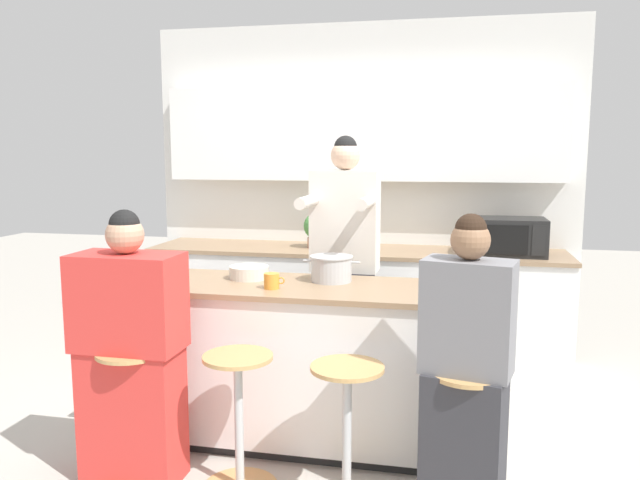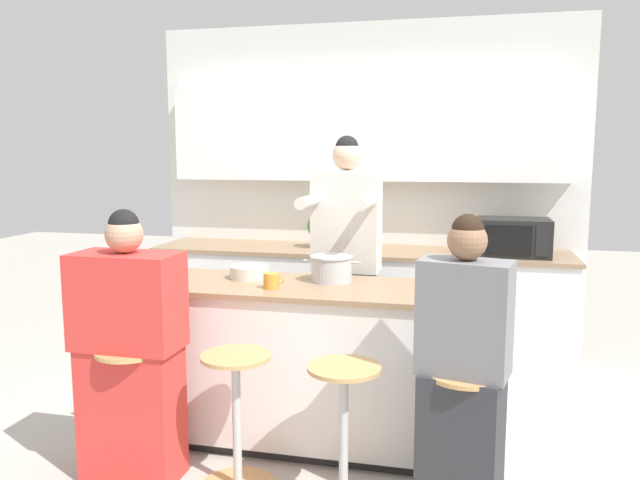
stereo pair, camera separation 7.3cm
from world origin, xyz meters
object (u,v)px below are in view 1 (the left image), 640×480
at_px(bar_stool_leftmost, 133,414).
at_px(bar_stool_center_left, 239,421).
at_px(kitchen_island, 318,364).
at_px(bar_stool_rightmost, 466,442).
at_px(cooking_pot, 331,268).
at_px(person_seated_near, 466,384).
at_px(coffee_cup_far, 272,281).
at_px(potted_plant, 317,229).
at_px(bar_stool_center_right, 347,434).
at_px(coffee_cup_near, 166,278).
at_px(fruit_bowl, 249,272).
at_px(person_cooking, 345,277).
at_px(microwave, 509,237).
at_px(person_wrapped_blanket, 130,357).

relative_size(bar_stool_leftmost, bar_stool_center_left, 1.00).
xyz_separation_m(kitchen_island, bar_stool_rightmost, (0.82, -0.59, -0.11)).
bearing_deg(cooking_pot, person_seated_near, -43.87).
xyz_separation_m(coffee_cup_far, potted_plant, (-0.06, 1.50, 0.11)).
bearing_deg(kitchen_island, cooking_pot, 67.50).
bearing_deg(bar_stool_center_right, coffee_cup_near, 158.04).
bearing_deg(fruit_bowl, coffee_cup_far, -48.45).
height_order(person_cooking, coffee_cup_near, person_cooking).
height_order(bar_stool_center_left, fruit_bowl, fruit_bowl).
distance_m(bar_stool_leftmost, bar_stool_center_right, 1.10).
xyz_separation_m(person_cooking, potted_plant, (-0.36, 0.85, 0.20)).
bearing_deg(bar_stool_leftmost, coffee_cup_far, 39.68).
height_order(cooking_pot, fruit_bowl, cooking_pot).
bearing_deg(fruit_bowl, bar_stool_leftmost, -117.78).
relative_size(bar_stool_leftmost, microwave, 1.37).
relative_size(bar_stool_leftmost, potted_plant, 2.49).
bearing_deg(coffee_cup_far, kitchen_island, 29.59).
bearing_deg(bar_stool_leftmost, kitchen_island, 37.10).
xyz_separation_m(bar_stool_leftmost, cooking_pot, (0.88, 0.75, 0.65)).
bearing_deg(bar_stool_center_left, person_cooking, 72.78).
relative_size(person_cooking, coffee_cup_far, 15.14).
relative_size(coffee_cup_near, coffee_cup_far, 0.87).
bearing_deg(bar_stool_center_left, cooking_pot, 65.26).
height_order(person_cooking, potted_plant, person_cooking).
height_order(bar_stool_rightmost, microwave, microwave).
height_order(person_cooking, microwave, person_cooking).
relative_size(bar_stool_center_right, microwave, 1.37).
relative_size(kitchen_island, person_wrapped_blanket, 1.47).
bearing_deg(fruit_bowl, cooking_pot, 2.89).
distance_m(kitchen_island, potted_plant, 1.52).
bearing_deg(kitchen_island, person_cooking, 82.67).
relative_size(kitchen_island, bar_stool_leftmost, 2.95).
xyz_separation_m(bar_stool_center_right, potted_plant, (-0.57, 1.99, 0.72)).
distance_m(fruit_bowl, coffee_cup_far, 0.32).
height_order(bar_stool_center_right, coffee_cup_far, coffee_cup_far).
bearing_deg(cooking_pot, bar_stool_rightmost, -43.01).
bearing_deg(cooking_pot, coffee_cup_far, -137.43).
xyz_separation_m(fruit_bowl, coffee_cup_near, (-0.40, -0.28, 0.00)).
xyz_separation_m(person_wrapped_blanket, person_seated_near, (1.65, 0.00, -0.01)).
distance_m(person_cooking, potted_plant, 0.94).
distance_m(bar_stool_center_right, person_cooking, 1.27).
relative_size(bar_stool_leftmost, person_wrapped_blanket, 0.50).
height_order(person_cooking, person_wrapped_blanket, person_cooking).
xyz_separation_m(coffee_cup_far, microwave, (1.38, 1.45, 0.09)).
distance_m(bar_stool_center_right, potted_plant, 2.19).
bearing_deg(coffee_cup_near, cooking_pot, 18.82).
bearing_deg(potted_plant, bar_stool_leftmost, -104.89).
bearing_deg(bar_stool_center_right, kitchen_island, 113.78).
relative_size(bar_stool_leftmost, bar_stool_center_right, 1.00).
xyz_separation_m(kitchen_island, coffee_cup_near, (-0.84, -0.17, 0.50)).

